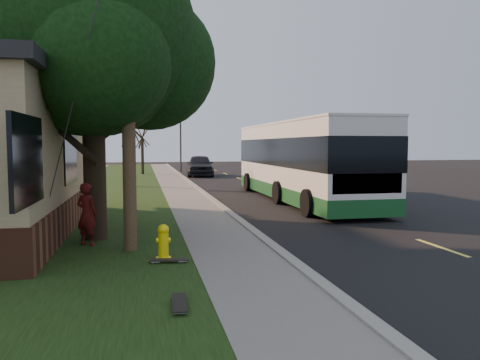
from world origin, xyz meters
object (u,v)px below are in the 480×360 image
bare_tree_far (142,151)px  skateboard_spare (169,260)px  fire_hydrant (163,242)px  traffic_signal (181,138)px  distant_car (200,165)px  bare_tree_near (134,151)px  leafy_tree (93,38)px  skateboard_main (179,303)px  utility_pole (127,48)px  transit_bus (301,159)px  skateboarder (87,214)px

bare_tree_far → skateboard_spare: (0.50, -30.36, -1.88)m
fire_hydrant → skateboard_spare: fire_hydrant is taller
bare_tree_far → skateboard_spare: bearing=-89.1°
traffic_signal → distant_car: (1.00, -6.55, -2.30)m
bare_tree_near → bare_tree_far: bare_tree_near is taller
leafy_tree → bare_tree_far: leafy_tree is taller
leafy_tree → bare_tree_near: bearing=87.5°
skateboard_spare → bare_tree_near: bearing=93.1°
traffic_signal → skateboard_main: (-3.00, -37.03, -3.03)m
bare_tree_far → traffic_signal: 5.44m
utility_pole → skateboard_spare: bearing=-59.2°
utility_pole → distant_car: size_ratio=1.79×
traffic_signal → distant_car: size_ratio=1.09×
transit_bus → skateboard_spare: bearing=-121.9°
utility_pole → bare_tree_far: utility_pole is taller
leafy_tree → distant_car: (5.67, 24.80, -4.31)m
utility_pole → transit_bus: 11.76m
leafy_tree → distant_car: bearing=77.1°
skateboard_spare → fire_hydrant: bearing=105.6°
traffic_signal → skateboard_main: bearing=-94.6°
transit_bus → distant_car: 17.75m
leafy_tree → transit_bus: (8.04, 7.24, -3.33)m
fire_hydrant → bare_tree_far: 30.04m
bare_tree_far → distant_car: bearing=-29.6°
skateboarder → traffic_signal: bearing=-65.8°
traffic_signal → bare_tree_far: bearing=-131.2°
fire_hydrant → leafy_tree: leafy_tree is taller
fire_hydrant → leafy_tree: bearing=120.7°
fire_hydrant → leafy_tree: 5.65m
transit_bus → traffic_signal: bearing=97.9°
skateboarder → skateboard_spare: 2.87m
skateboarder → skateboard_main: bearing=143.7°
leafy_tree → skateboarder: (-0.16, -0.91, -4.34)m
transit_bus → skateboard_main: bearing=-116.2°
skateboarder → skateboard_main: skateboarder is taller
bare_tree_near → bare_tree_far: size_ratio=1.07×
leafy_tree → utility_pole: bearing=-62.4°
distant_car → skateboarder: bearing=-97.7°
skateboard_main → distant_car: distant_car is taller
transit_bus → skateboard_main: size_ratio=14.67×
bare_tree_far → skateboard_main: bare_tree_far is taller
distant_car → utility_pole: bearing=-95.2°
bare_tree_near → transit_bus: size_ratio=0.34×
distant_car → traffic_signal: bearing=103.7°
traffic_signal → skateboard_main: 37.28m
fire_hydrant → transit_bus: (6.46, 9.88, 1.41)m
fire_hydrant → bare_tree_near: bare_tree_near is taller
utility_pole → distant_car: bearing=79.7°
utility_pole → leafy_tree: bearing=117.6°
skateboard_main → utility_pole: bearing=101.3°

